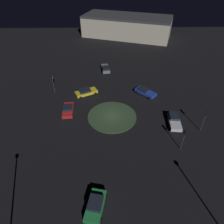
% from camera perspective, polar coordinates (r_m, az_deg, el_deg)
% --- Properties ---
extents(ground_plane, '(115.12, 115.12, 0.00)m').
position_cam_1_polar(ground_plane, '(36.44, 0.00, -1.38)').
color(ground_plane, black).
extents(roundabout_island, '(9.03, 9.03, 0.19)m').
position_cam_1_polar(roundabout_island, '(36.38, 0.00, -1.27)').
color(roundabout_island, '#2D4228').
rests_on(roundabout_island, ground_plane).
extents(car_red, '(2.35, 4.45, 1.42)m').
position_cam_1_polar(car_red, '(37.83, -12.61, 0.68)').
color(car_red, red).
rests_on(car_red, ground_plane).
extents(car_silver, '(2.46, 4.59, 1.44)m').
position_cam_1_polar(car_silver, '(36.12, 17.64, -2.41)').
color(car_silver, silver).
rests_on(car_silver, ground_plane).
extents(car_green, '(2.75, 4.19, 1.57)m').
position_cam_1_polar(car_green, '(25.21, -4.80, -25.38)').
color(car_green, '#1E7238').
rests_on(car_green, ground_plane).
extents(car_yellow, '(4.94, 3.70, 1.46)m').
position_cam_1_polar(car_yellow, '(42.22, -7.58, 5.79)').
color(car_yellow, gold).
rests_on(car_yellow, ground_plane).
extents(car_grey, '(2.51, 4.52, 1.51)m').
position_cam_1_polar(car_grey, '(51.38, -1.87, 12.46)').
color(car_grey, slate).
rests_on(car_grey, ground_plane).
extents(car_blue, '(4.49, 4.59, 1.35)m').
position_cam_1_polar(car_blue, '(42.58, 9.62, 5.80)').
color(car_blue, '#1E38A5').
rests_on(car_blue, ground_plane).
extents(traffic_light_southeast, '(0.39, 0.37, 4.28)m').
position_cam_1_polar(traffic_light_southeast, '(43.32, -16.82, 8.82)').
color(traffic_light_southeast, '#2D2D2D').
rests_on(traffic_light_southeast, ground_plane).
extents(traffic_light_west, '(0.38, 0.35, 4.25)m').
position_cam_1_polar(traffic_light_west, '(35.09, 25.34, -1.28)').
color(traffic_light_west, '#2D2D2D').
rests_on(traffic_light_west, ground_plane).
extents(traffic_light_northwest, '(0.39, 0.37, 4.02)m').
position_cam_1_polar(traffic_light_northwest, '(30.69, 20.20, -6.46)').
color(traffic_light_northwest, '#2D2D2D').
rests_on(traffic_light_northwest, ground_plane).
extents(store_building, '(32.77, 21.51, 7.06)m').
position_cam_1_polar(store_building, '(77.07, 4.34, 23.56)').
color(store_building, '#ADA893').
rests_on(store_building, ground_plane).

